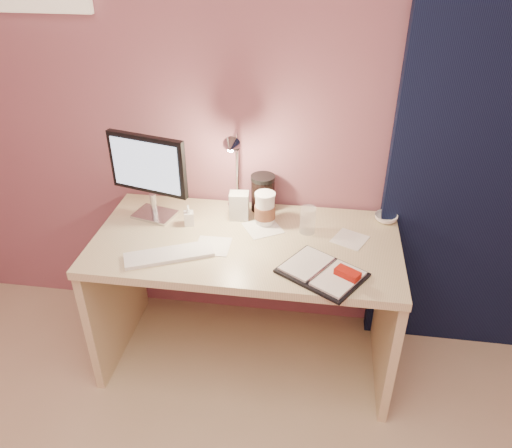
# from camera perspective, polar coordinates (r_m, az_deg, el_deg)

# --- Properties ---
(room) EXTENTS (3.50, 3.50, 3.50)m
(room) POSITION_cam_1_polar(r_m,az_deg,el_deg) (2.43, 23.07, 8.59)
(room) COLOR #C6B28E
(room) RESTS_ON ground
(desk) EXTENTS (1.40, 0.70, 0.73)m
(desk) POSITION_cam_1_polar(r_m,az_deg,el_deg) (2.47, -0.83, -5.25)
(desk) COLOR beige
(desk) RESTS_ON ground
(monitor) EXTENTS (0.39, 0.18, 0.42)m
(monitor) POSITION_cam_1_polar(r_m,az_deg,el_deg) (2.39, -12.10, 6.14)
(monitor) COLOR silver
(monitor) RESTS_ON desk
(keyboard) EXTENTS (0.40, 0.26, 0.02)m
(keyboard) POSITION_cam_1_polar(r_m,az_deg,el_deg) (2.20, -9.90, -3.47)
(keyboard) COLOR white
(keyboard) RESTS_ON desk
(planner) EXTENTS (0.40, 0.38, 0.05)m
(planner) POSITION_cam_1_polar(r_m,az_deg,el_deg) (2.08, 7.78, -5.48)
(planner) COLOR black
(planner) RESTS_ON desk
(paper_a) EXTENTS (0.15, 0.15, 0.00)m
(paper_a) POSITION_cam_1_polar(r_m,az_deg,el_deg) (2.24, -4.95, -2.52)
(paper_a) COLOR white
(paper_a) RESTS_ON desk
(paper_b) EXTENTS (0.19, 0.19, 0.00)m
(paper_b) POSITION_cam_1_polar(r_m,az_deg,el_deg) (2.32, 10.69, -1.72)
(paper_b) COLOR white
(paper_b) RESTS_ON desk
(paper_c) EXTENTS (0.22, 0.22, 0.00)m
(paper_c) POSITION_cam_1_polar(r_m,az_deg,el_deg) (2.36, 0.77, -0.46)
(paper_c) COLOR white
(paper_c) RESTS_ON desk
(coffee_cup) EXTENTS (0.10, 0.10, 0.16)m
(coffee_cup) POSITION_cam_1_polar(r_m,az_deg,el_deg) (2.37, 1.03, 1.69)
(coffee_cup) COLOR white
(coffee_cup) RESTS_ON desk
(clear_cup) EXTENTS (0.07, 0.07, 0.13)m
(clear_cup) POSITION_cam_1_polar(r_m,az_deg,el_deg) (2.32, 5.94, 0.45)
(clear_cup) COLOR white
(clear_cup) RESTS_ON desk
(bowl) EXTENTS (0.13, 0.13, 0.03)m
(bowl) POSITION_cam_1_polar(r_m,az_deg,el_deg) (2.49, 14.64, 0.66)
(bowl) COLOR white
(bowl) RESTS_ON desk
(lotion_bottle) EXTENTS (0.06, 0.06, 0.10)m
(lotion_bottle) POSITION_cam_1_polar(r_m,az_deg,el_deg) (2.39, -7.70, 0.99)
(lotion_bottle) COLOR white
(lotion_bottle) RESTS_ON desk
(dark_jar) EXTENTS (0.12, 0.12, 0.16)m
(dark_jar) POSITION_cam_1_polar(r_m,az_deg,el_deg) (2.48, 0.78, 3.40)
(dark_jar) COLOR black
(dark_jar) RESTS_ON desk
(product_box) EXTENTS (0.10, 0.08, 0.14)m
(product_box) POSITION_cam_1_polar(r_m,az_deg,el_deg) (2.41, -1.93, 2.09)
(product_box) COLOR silver
(product_box) RESTS_ON desk
(desk_lamp) EXTENTS (0.10, 0.27, 0.44)m
(desk_lamp) POSITION_cam_1_polar(r_m,az_deg,el_deg) (2.32, -2.77, 6.58)
(desk_lamp) COLOR silver
(desk_lamp) RESTS_ON desk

